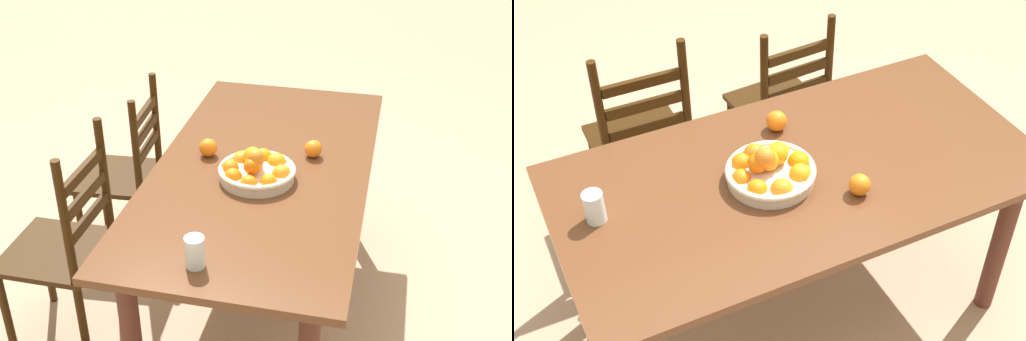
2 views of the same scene
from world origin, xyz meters
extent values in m
plane|color=tan|center=(0.00, 0.00, 0.00)|extent=(12.00, 12.00, 0.00)
cube|color=brown|center=(0.00, 0.00, 0.76)|extent=(1.73, 0.89, 0.03)
cylinder|color=#51281E|center=(0.74, -0.32, 0.37)|extent=(0.07, 0.07, 0.74)
cylinder|color=#51281E|center=(0.74, 0.32, 0.37)|extent=(0.07, 0.07, 0.74)
cube|color=#301B06|center=(0.33, 0.83, 0.42)|extent=(0.42, 0.42, 0.03)
cylinder|color=#301B06|center=(0.49, 1.01, 0.20)|extent=(0.04, 0.04, 0.41)
cylinder|color=#301B06|center=(0.15, 0.99, 0.20)|extent=(0.04, 0.04, 0.41)
cylinder|color=#301B06|center=(0.51, 0.68, 0.20)|extent=(0.04, 0.04, 0.41)
cylinder|color=#301B06|center=(0.18, 0.65, 0.20)|extent=(0.04, 0.04, 0.41)
cylinder|color=#301B06|center=(0.51, 0.68, 0.68)|extent=(0.04, 0.04, 0.50)
cylinder|color=#301B06|center=(0.18, 0.65, 0.68)|extent=(0.04, 0.04, 0.50)
cube|color=#301B06|center=(0.35, 0.66, 0.61)|extent=(0.30, 0.05, 0.04)
cube|color=#301B06|center=(0.35, 0.66, 0.70)|extent=(0.30, 0.05, 0.04)
cube|color=#301B06|center=(0.35, 0.66, 0.79)|extent=(0.30, 0.05, 0.04)
cube|color=#301B06|center=(-0.36, 0.82, 0.45)|extent=(0.41, 0.41, 0.03)
cylinder|color=#301B06|center=(-0.18, 1.00, 0.22)|extent=(0.04, 0.04, 0.44)
cylinder|color=#301B06|center=(-0.54, 0.99, 0.22)|extent=(0.04, 0.04, 0.44)
cylinder|color=#301B06|center=(-0.18, 0.64, 0.22)|extent=(0.04, 0.04, 0.44)
cylinder|color=#301B06|center=(-0.54, 0.64, 0.22)|extent=(0.04, 0.04, 0.44)
cylinder|color=#301B06|center=(-0.18, 0.64, 0.74)|extent=(0.04, 0.04, 0.55)
cylinder|color=#301B06|center=(-0.54, 0.64, 0.74)|extent=(0.04, 0.04, 0.55)
cube|color=#301B06|center=(-0.36, 0.64, 0.65)|extent=(0.32, 0.02, 0.04)
cube|color=#301B06|center=(-0.36, 0.64, 0.76)|extent=(0.32, 0.02, 0.04)
cube|color=#301B06|center=(-0.36, 0.64, 0.86)|extent=(0.32, 0.02, 0.04)
cylinder|color=beige|center=(-0.11, 0.00, 0.79)|extent=(0.30, 0.30, 0.05)
torus|color=beige|center=(-0.11, 0.00, 0.82)|extent=(0.32, 0.32, 0.02)
sphere|color=orange|center=(0.00, 0.00, 0.81)|extent=(0.08, 0.08, 0.08)
sphere|color=orange|center=(-0.04, 0.08, 0.81)|extent=(0.08, 0.08, 0.08)
sphere|color=orange|center=(-0.12, 0.11, 0.81)|extent=(0.08, 0.08, 0.08)
sphere|color=orange|center=(-0.19, 0.08, 0.81)|extent=(0.08, 0.08, 0.08)
sphere|color=orange|center=(-0.22, 0.01, 0.81)|extent=(0.07, 0.07, 0.07)
sphere|color=orange|center=(-0.19, -0.07, 0.81)|extent=(0.07, 0.07, 0.07)
sphere|color=orange|center=(-0.12, -0.10, 0.81)|extent=(0.08, 0.08, 0.08)
sphere|color=orange|center=(-0.03, -0.06, 0.81)|extent=(0.08, 0.08, 0.08)
sphere|color=orange|center=(-0.13, 0.00, 0.88)|extent=(0.07, 0.07, 0.07)
sphere|color=orange|center=(-0.16, 0.01, 0.86)|extent=(0.07, 0.07, 0.07)
sphere|color=orange|center=(-0.07, 0.03, 0.86)|extent=(0.08, 0.08, 0.08)
sphere|color=orange|center=(-0.11, 0.01, 0.86)|extent=(0.07, 0.07, 0.07)
sphere|color=orange|center=(0.04, 0.25, 0.81)|extent=(0.08, 0.08, 0.08)
sphere|color=orange|center=(0.13, -0.19, 0.81)|extent=(0.08, 0.08, 0.08)
cylinder|color=silver|center=(-0.71, 0.07, 0.83)|extent=(0.07, 0.07, 0.11)
camera|label=1|loc=(-2.39, -0.52, 2.16)|focal=46.68mm
camera|label=2|loc=(-0.94, -1.69, 2.44)|focal=50.74mm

